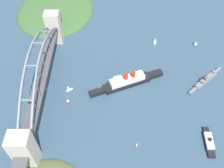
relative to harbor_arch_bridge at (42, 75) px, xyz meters
name	(u,v)px	position (x,y,z in m)	size (l,w,h in m)	color
ground_plane	(46,89)	(0.00, 0.00, -24.94)	(1400.00, 1400.00, 0.00)	#334C60
harbor_arch_bridge	(42,75)	(0.00, 0.00, 0.00)	(245.37, 19.44, 59.28)	beige
headland_west_shore	(55,10)	(-171.57, -15.12, -24.94)	(150.60, 125.03, 20.67)	#3D6033
ocean_liner	(127,81)	(-6.02, 98.35, -19.14)	(43.06, 92.28, 18.67)	black
naval_cruiser	(205,80)	(-9.85, 195.34, -22.08)	(44.65, 51.29, 16.66)	slate
harbor_ferry_steamer	(209,142)	(73.10, 177.43, -22.58)	(34.32, 9.71, 7.75)	black
small_boat_0	(137,145)	(75.70, 104.19, -24.19)	(8.42, 4.68, 2.14)	brown
small_boat_1	(196,43)	(-79.19, 199.14, -21.12)	(7.84, 6.12, 8.21)	black
small_boat_2	(155,41)	(-83.56, 141.63, -20.00)	(9.84, 5.91, 10.75)	gold
small_boat_3	(68,88)	(3.05, 27.60, -20.82)	(7.14, 8.42, 8.96)	silver
small_boat_4	(68,100)	(20.02, 28.56, -22.10)	(6.13, 3.46, 6.07)	#B2231E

